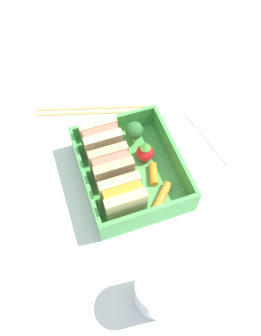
{
  "coord_description": "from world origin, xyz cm",
  "views": [
    {
      "loc": [
        -24.11,
        8.36,
        45.54
      ],
      "look_at": [
        0.0,
        0.0,
        2.7
      ],
      "focal_mm": 35.0,
      "sensor_mm": 36.0,
      "label": 1
    }
  ],
  "objects": [
    {
      "name": "carrot_stick_left",
      "position": [
        -5.97,
        -2.69,
        1.84
      ],
      "size": [
        4.83,
        4.75,
        1.28
      ],
      "primitive_type": "cylinder",
      "rotation": [
        1.57,
        0.0,
        3.94
      ],
      "color": "orange",
      "rests_on": "bento_tray"
    },
    {
      "name": "chopstick_pair",
      "position": [
        15.0,
        1.44,
        0.35
      ],
      "size": [
        7.85,
        20.98,
        0.7
      ],
      "color": "tan",
      "rests_on": "ground_plane"
    },
    {
      "name": "sandwich_left",
      "position": [
        -5.2,
        2.91,
        4.2
      ],
      "size": [
        4.06,
        5.81,
        6.01
      ],
      "color": "#D8C482",
      "rests_on": "bento_tray"
    },
    {
      "name": "drinking_glass",
      "position": [
        -18.2,
        2.92,
        4.02
      ],
      "size": [
        5.49,
        5.49,
        8.04
      ],
      "primitive_type": "cylinder",
      "color": "white",
      "rests_on": "ground_plane"
    },
    {
      "name": "ground_plane",
      "position": [
        0.0,
        0.0,
        -1.0
      ],
      "size": [
        120.0,
        120.0,
        2.0
      ],
      "primitive_type": "cube",
      "color": "silver"
    },
    {
      "name": "strawberry_far_left",
      "position": [
        1.93,
        -3.08,
        2.74
      ],
      "size": [
        2.83,
        2.83,
        3.43
      ],
      "color": "red",
      "rests_on": "bento_tray"
    },
    {
      "name": "bento_rim",
      "position": [
        0.0,
        0.0,
        3.18
      ],
      "size": [
        17.4,
        14.72,
        3.96
      ],
      "color": "#4CAC50",
      "rests_on": "bento_tray"
    },
    {
      "name": "sandwich_center",
      "position": [
        5.2,
        2.91,
        4.2
      ],
      "size": [
        4.06,
        5.81,
        6.01
      ],
      "color": "beige",
      "rests_on": "bento_tray"
    },
    {
      "name": "sandwich_center_left",
      "position": [
        0.0,
        2.91,
        4.2
      ],
      "size": [
        4.06,
        5.81,
        6.01
      ],
      "color": "tan",
      "rests_on": "bento_tray"
    },
    {
      "name": "folded_napkin",
      "position": [
        3.85,
        -18.96,
        0.2
      ],
      "size": [
        14.17,
        11.32,
        0.4
      ],
      "primitive_type": "cube",
      "rotation": [
        0.0,
        0.0,
        0.18
      ],
      "color": "silver",
      "rests_on": "ground_plane"
    },
    {
      "name": "carrot_stick_far_left",
      "position": [
        -1.67,
        -3.17,
        1.83
      ],
      "size": [
        3.75,
        2.23,
        1.26
      ],
      "primitive_type": "cylinder",
      "rotation": [
        1.57,
        0.0,
        4.42
      ],
      "color": "orange",
      "rests_on": "bento_tray"
    },
    {
      "name": "bento_tray",
      "position": [
        0.0,
        0.0,
        0.6
      ],
      "size": [
        17.4,
        14.72,
        1.2
      ],
      "primitive_type": "cube",
      "color": "#4CAC50",
      "rests_on": "ground_plane"
    },
    {
      "name": "broccoli_floret",
      "position": [
        5.78,
        -2.64,
        3.69
      ],
      "size": [
        2.92,
        2.92,
        4.06
      ],
      "color": "#93C06F",
      "rests_on": "bento_tray"
    }
  ]
}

